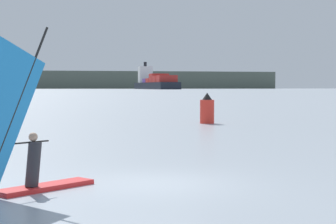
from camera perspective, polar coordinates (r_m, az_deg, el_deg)
ground_plane at (r=14.88m, az=-1.04°, el=-7.28°), size 4000.00×4000.00×0.00m
windsurfer at (r=13.77m, az=-15.22°, el=-3.60°), size 3.93×2.76×4.28m
cargo_ship at (r=693.61m, az=-1.33°, el=3.00°), size 29.26×166.56×36.10m
channel_buoy at (r=39.32m, az=3.98°, el=0.24°), size 0.99×0.99×2.15m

